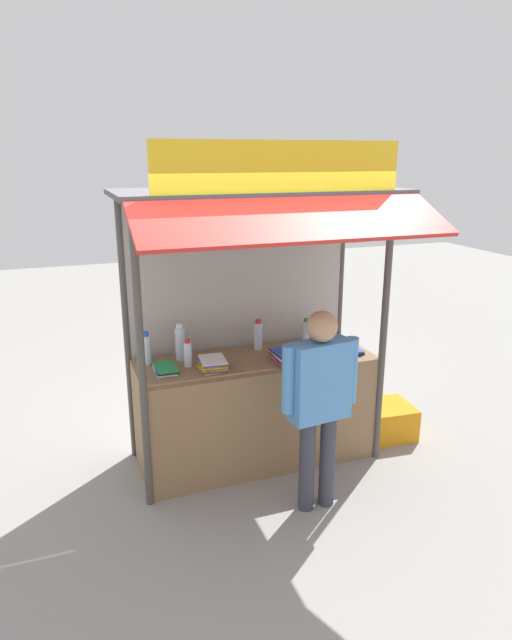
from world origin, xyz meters
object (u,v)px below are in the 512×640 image
object	(u,v)px
water_bottle_far_right	(258,335)
water_bottle_center	(188,354)
magazine_stack_front_right	(165,368)
water_bottle_right	(306,331)
plastic_crate	(387,420)
banana_bunch_rightmost	(356,235)
magazine_stack_back_right	(212,363)
magazine_stack_rear_center	(288,356)
water_bottle_mid_left	(180,343)
banana_bunch_inner_right	(268,238)
magazine_stack_back_left	(347,350)
vendor_person	(320,394)
water_bottle_front_left	(146,349)

from	to	relation	value
water_bottle_far_right	water_bottle_center	xyz separation A→B (m)	(-0.69, -0.20, -0.02)
magazine_stack_front_right	water_bottle_right	bearing A→B (deg)	9.81
water_bottle_far_right	plastic_crate	size ratio (longest dim) A/B	0.62
magazine_stack_front_right	banana_bunch_rightmost	xyz separation A→B (m)	(1.42, -0.47, 1.07)
water_bottle_far_right	magazine_stack_back_right	distance (m)	0.60
magazine_stack_rear_center	water_bottle_right	bearing A→B (deg)	47.33
banana_bunch_rightmost	water_bottle_mid_left	bearing A→B (deg)	151.12
water_bottle_far_right	magazine_stack_back_right	xyz separation A→B (m)	(-0.51, -0.30, -0.09)
banana_bunch_inner_right	plastic_crate	size ratio (longest dim) A/B	0.59
water_bottle_far_right	magazine_stack_front_right	world-z (taller)	water_bottle_far_right
water_bottle_right	magazine_stack_back_left	world-z (taller)	water_bottle_right
plastic_crate	water_bottle_right	bearing A→B (deg)	158.27
magazine_stack_front_right	vendor_person	size ratio (longest dim) A/B	0.20
magazine_stack_rear_center	magazine_stack_back_right	bearing A→B (deg)	175.21
magazine_stack_back_left	vendor_person	size ratio (longest dim) A/B	0.18
water_bottle_front_left	water_bottle_center	world-z (taller)	water_bottle_front_left
magazine_stack_rear_center	plastic_crate	world-z (taller)	magazine_stack_rear_center
water_bottle_center	water_bottle_front_left	bearing A→B (deg)	152.27
magazine_stack_rear_center	banana_bunch_inner_right	size ratio (longest dim) A/B	1.23
water_bottle_far_right	banana_bunch_inner_right	distance (m)	1.21
water_bottle_front_left	magazine_stack_back_left	world-z (taller)	water_bottle_front_left
water_bottle_front_left	water_bottle_right	world-z (taller)	water_bottle_front_left
water_bottle_mid_left	magazine_stack_rear_center	world-z (taller)	water_bottle_mid_left
water_bottle_right	plastic_crate	bearing A→B (deg)	-21.73
water_bottle_right	vendor_person	size ratio (longest dim) A/B	0.15
water_bottle_center	vendor_person	world-z (taller)	vendor_person
magazine_stack_back_left	magazine_stack_rear_center	bearing A→B (deg)	-178.98
water_bottle_right	plastic_crate	distance (m)	1.21
magazine_stack_rear_center	magazine_stack_front_right	bearing A→B (deg)	172.67
magazine_stack_back_left	plastic_crate	xyz separation A→B (m)	(0.52, 0.06, -0.80)
magazine_stack_back_left	magazine_stack_back_right	bearing A→B (deg)	177.93
water_bottle_mid_left	vendor_person	size ratio (longest dim) A/B	0.20
banana_bunch_rightmost	magazine_stack_rear_center	bearing A→B (deg)	139.14
water_bottle_right	water_bottle_mid_left	size ratio (longest dim) A/B	0.74
plastic_crate	magazine_stack_front_right	bearing A→B (deg)	178.27
water_bottle_right	banana_bunch_rightmost	size ratio (longest dim) A/B	0.89
magazine_stack_back_right	banana_bunch_rightmost	distance (m)	1.53
magazine_stack_front_right	banana_bunch_inner_right	bearing A→B (deg)	-33.71
magazine_stack_back_right	plastic_crate	size ratio (longest dim) A/B	0.65
magazine_stack_back_left	plastic_crate	bearing A→B (deg)	6.34
banana_bunch_rightmost	water_bottle_far_right	bearing A→B (deg)	127.15
water_bottle_right	magazine_stack_back_right	distance (m)	1.04
water_bottle_front_left	plastic_crate	distance (m)	2.42
magazine_stack_rear_center	banana_bunch_rightmost	size ratio (longest dim) A/B	1.22
magazine_stack_back_left	banana_bunch_rightmost	bearing A→B (deg)	-116.93
water_bottle_center	plastic_crate	bearing A→B (deg)	-2.76
plastic_crate	banana_bunch_rightmost	bearing A→B (deg)	-149.56
magazine_stack_rear_center	banana_bunch_rightmost	bearing A→B (deg)	-40.86
water_bottle_far_right	plastic_crate	world-z (taller)	water_bottle_far_right
water_bottle_mid_left	banana_bunch_inner_right	size ratio (longest dim) A/B	1.22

